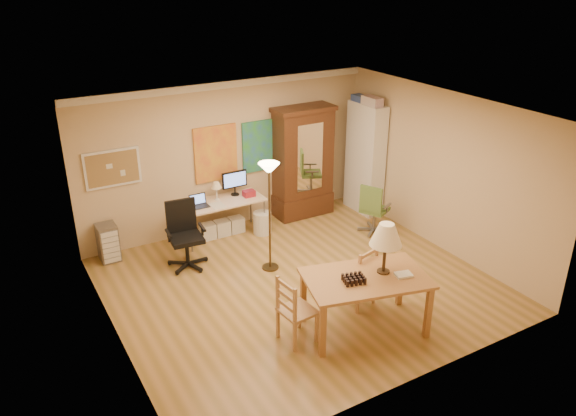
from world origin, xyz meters
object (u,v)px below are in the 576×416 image
dining_table (373,265)px  office_chair_green (373,219)px  armoire (303,169)px  bookshelf (365,159)px  computer_desk (223,214)px  office_chair_black (186,249)px

dining_table → office_chair_green: size_ratio=1.89×
armoire → bookshelf: bearing=-21.3°
computer_desk → office_chair_green: bearing=-27.7°
office_chair_black → office_chair_green: size_ratio=1.15×
dining_table → bookshelf: bookshelf is taller
office_chair_green → armoire: (-0.69, 1.35, 0.67)m
armoire → bookshelf: size_ratio=0.99×
dining_table → armoire: 3.80m
computer_desk → office_chair_black: bearing=-143.6°
office_chair_green → computer_desk: bearing=152.3°
office_chair_black → armoire: 2.88m
bookshelf → office_chair_green: bearing=-116.1°
dining_table → armoire: bearing=72.4°
armoire → computer_desk: bearing=-177.2°
office_chair_green → armoire: 1.66m
dining_table → office_chair_black: dining_table is taller
dining_table → office_chair_black: size_ratio=1.64×
office_chair_green → armoire: bearing=116.9°
armoire → bookshelf: bookshelf is taller
office_chair_green → bookshelf: bearing=63.9°
dining_table → office_chair_green: dining_table is taller
armoire → bookshelf: 1.22m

